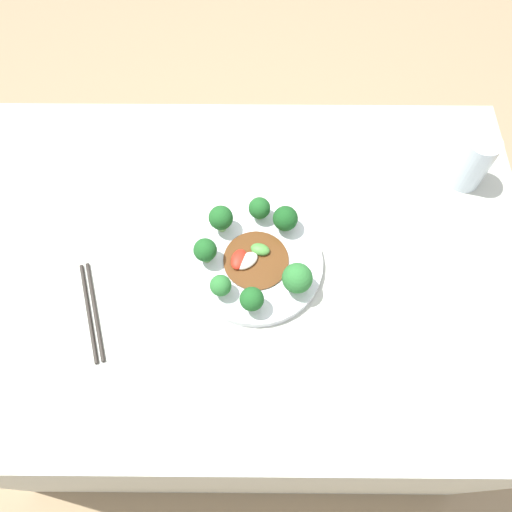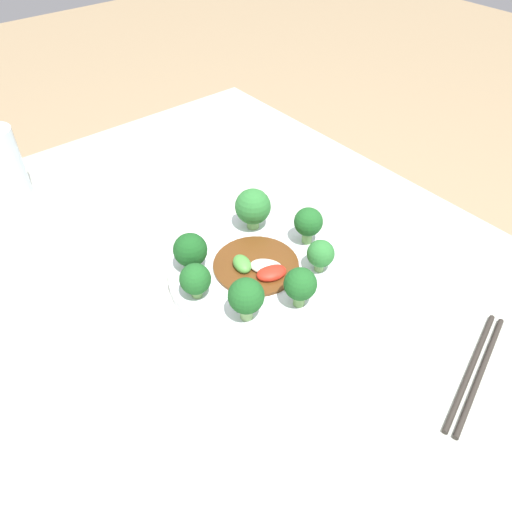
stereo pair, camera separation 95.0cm
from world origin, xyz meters
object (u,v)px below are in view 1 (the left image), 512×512
(broccoli_south, at_px, (259,208))
(broccoli_southwest, at_px, (285,219))
(broccoli_southeast, at_px, (221,218))
(chopsticks, at_px, (92,311))
(drinking_glass, at_px, (474,162))
(broccoli_northeast, at_px, (221,286))
(broccoli_east, at_px, (205,250))
(broccoli_northwest, at_px, (297,278))
(broccoli_north, at_px, (252,299))
(plate, at_px, (256,263))
(stirfry_center, at_px, (252,258))

(broccoli_south, bearing_deg, broccoli_southwest, 152.86)
(broccoli_southeast, xyz_separation_m, chopsticks, (0.24, 0.17, -0.05))
(broccoli_southeast, bearing_deg, drinking_glass, -165.25)
(broccoli_southwest, bearing_deg, broccoli_northeast, 49.60)
(broccoli_east, distance_m, broccoli_northeast, 0.08)
(broccoli_northwest, bearing_deg, broccoli_northeast, 4.75)
(broccoli_south, height_order, broccoli_north, broccoli_north)
(broccoli_east, bearing_deg, chopsticks, 26.03)
(plate, relative_size, chopsticks, 1.30)
(broccoli_north, bearing_deg, broccoli_east, -48.18)
(plate, bearing_deg, broccoli_southwest, -127.06)
(stirfry_center, bearing_deg, broccoli_northeast, 50.42)
(stirfry_center, distance_m, chopsticks, 0.32)
(broccoli_north, height_order, broccoli_southeast, broccoli_southeast)
(broccoli_southeast, bearing_deg, stirfry_center, 131.21)
(plate, relative_size, broccoli_north, 4.23)
(plate, relative_size, broccoli_southwest, 4.37)
(broccoli_northeast, xyz_separation_m, stirfry_center, (-0.06, -0.07, -0.02))
(broccoli_north, height_order, stirfry_center, broccoli_north)
(chopsticks, bearing_deg, broccoli_northeast, -171.99)
(plate, xyz_separation_m, broccoli_south, (-0.01, -0.10, 0.04))
(broccoli_northwest, xyz_separation_m, drinking_glass, (-0.37, -0.26, 0.00))
(broccoli_southeast, distance_m, chopsticks, 0.30)
(broccoli_southwest, bearing_deg, plate, 52.94)
(broccoli_south, bearing_deg, plate, 86.49)
(broccoli_south, distance_m, broccoli_northeast, 0.18)
(broccoli_north, xyz_separation_m, broccoli_northwest, (-0.08, -0.04, 0.00))
(broccoli_northeast, relative_size, broccoli_northwest, 0.75)
(broccoli_northeast, distance_m, chopsticks, 0.25)
(broccoli_north, bearing_deg, broccoli_northeast, -27.37)
(broccoli_south, xyz_separation_m, broccoli_east, (0.10, 0.10, 0.01))
(broccoli_south, distance_m, broccoli_north, 0.20)
(broccoli_east, xyz_separation_m, broccoli_southeast, (-0.03, -0.07, 0.00))
(broccoli_southeast, bearing_deg, broccoli_east, 68.99)
(broccoli_east, height_order, broccoli_northwest, broccoli_northwest)
(plate, bearing_deg, broccoli_northeast, 46.20)
(plate, height_order, drinking_glass, drinking_glass)
(plate, height_order, broccoli_southwest, broccoli_southwest)
(drinking_glass, bearing_deg, broccoli_east, 20.77)
(plate, relative_size, broccoli_south, 4.90)
(broccoli_northwest, xyz_separation_m, broccoli_southwest, (0.02, -0.13, -0.01))
(broccoli_northeast, relative_size, stirfry_center, 0.41)
(drinking_glass, bearing_deg, broccoli_southeast, 14.75)
(broccoli_north, distance_m, broccoli_east, 0.13)
(plate, bearing_deg, broccoli_southeast, -46.47)
(broccoli_southwest, bearing_deg, stirfry_center, 48.83)
(drinking_glass, relative_size, chopsticks, 0.62)
(broccoli_east, height_order, broccoli_southeast, broccoli_southeast)
(plate, bearing_deg, broccoli_north, 85.91)
(broccoli_south, height_order, stirfry_center, broccoli_south)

